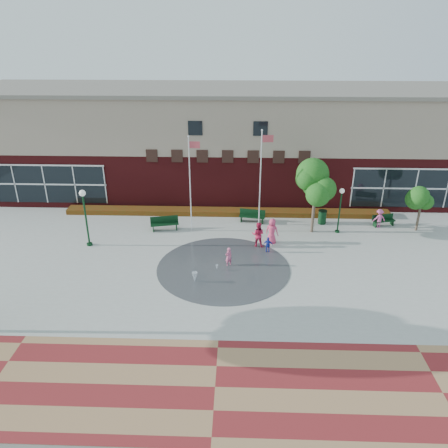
{
  "coord_description": "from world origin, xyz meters",
  "views": [
    {
      "loc": [
        0.86,
        -20.92,
        13.95
      ],
      "look_at": [
        0.0,
        4.0,
        2.6
      ],
      "focal_mm": 35.0,
      "sensor_mm": 36.0,
      "label": 1
    }
  ],
  "objects_px": {
    "trash_can": "(322,217)",
    "child_splash": "(229,257)",
    "flagpole_left": "(191,180)",
    "flagpole_right": "(261,174)",
    "bench_left": "(165,226)"
  },
  "relations": [
    {
      "from": "bench_left",
      "to": "flagpole_left",
      "type": "bearing_deg",
      "value": -13.72
    },
    {
      "from": "trash_can",
      "to": "child_splash",
      "type": "xyz_separation_m",
      "value": [
        -7.05,
        -6.76,
        0.09
      ]
    },
    {
      "from": "trash_can",
      "to": "child_splash",
      "type": "height_order",
      "value": "child_splash"
    },
    {
      "from": "bench_left",
      "to": "trash_can",
      "type": "height_order",
      "value": "trash_can"
    },
    {
      "from": "bench_left",
      "to": "trash_can",
      "type": "bearing_deg",
      "value": -5.22
    },
    {
      "from": "bench_left",
      "to": "child_splash",
      "type": "xyz_separation_m",
      "value": [
        4.89,
        -5.14,
        0.3
      ]
    },
    {
      "from": "child_splash",
      "to": "trash_can",
      "type": "bearing_deg",
      "value": -171.11
    },
    {
      "from": "flagpole_left",
      "to": "bench_left",
      "type": "relative_size",
      "value": 3.33
    },
    {
      "from": "flagpole_left",
      "to": "bench_left",
      "type": "distance_m",
      "value": 4.18
    },
    {
      "from": "flagpole_left",
      "to": "flagpole_right",
      "type": "height_order",
      "value": "flagpole_right"
    },
    {
      "from": "flagpole_left",
      "to": "trash_can",
      "type": "xyz_separation_m",
      "value": [
        9.89,
        1.65,
        -3.43
      ]
    },
    {
      "from": "flagpole_left",
      "to": "child_splash",
      "type": "distance_m",
      "value": 6.73
    },
    {
      "from": "flagpole_right",
      "to": "bench_left",
      "type": "height_order",
      "value": "flagpole_right"
    },
    {
      "from": "flagpole_right",
      "to": "child_splash",
      "type": "xyz_separation_m",
      "value": [
        -2.21,
        -6.34,
        -3.47
      ]
    },
    {
      "from": "trash_can",
      "to": "flagpole_left",
      "type": "bearing_deg",
      "value": -170.55
    }
  ]
}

